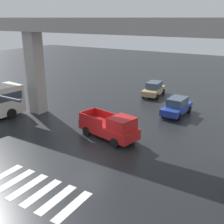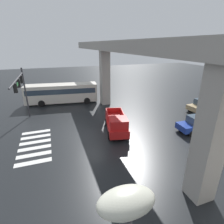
# 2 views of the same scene
# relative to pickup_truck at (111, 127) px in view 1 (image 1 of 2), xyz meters

# --- Properties ---
(ground_plane) EXTENTS (120.00, 120.00, 0.00)m
(ground_plane) POSITION_rel_pickup_truck_xyz_m (-0.13, -2.74, -0.99)
(ground_plane) COLOR black
(crosswalk_stripes) EXTENTS (6.05, 2.80, 0.01)m
(crosswalk_stripes) POSITION_rel_pickup_truck_xyz_m (-0.13, -8.05, -0.98)
(crosswalk_stripes) COLOR silver
(crosswalk_stripes) RESTS_ON ground
(elevated_overpass) EXTENTS (51.94, 1.92, 9.15)m
(elevated_overpass) POSITION_rel_pickup_truck_xyz_m (-0.13, 1.78, 6.73)
(elevated_overpass) COLOR #9E9991
(elevated_overpass) RESTS_ON ground
(pickup_truck) EXTENTS (5.39, 2.98, 2.08)m
(pickup_truck) POSITION_rel_pickup_truck_xyz_m (0.00, 0.00, 0.00)
(pickup_truck) COLOR red
(pickup_truck) RESTS_ON ground
(sedan_tan) EXTENTS (2.24, 4.43, 1.72)m
(sedan_tan) POSITION_rel_pickup_truck_xyz_m (-2.13, 13.60, -0.14)
(sedan_tan) COLOR tan
(sedan_tan) RESTS_ON ground
(sedan_blue) EXTENTS (2.13, 4.39, 1.72)m
(sedan_blue) POSITION_rel_pickup_truck_xyz_m (2.57, 8.29, -0.14)
(sedan_blue) COLOR #1E3899
(sedan_blue) RESTS_ON ground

